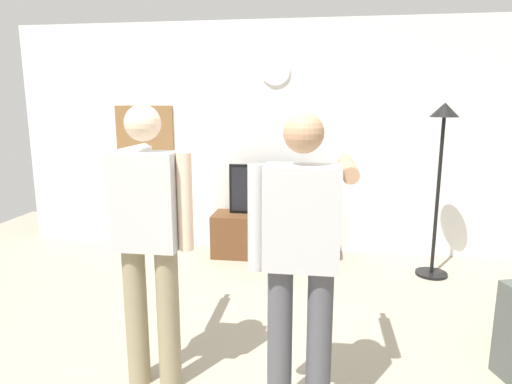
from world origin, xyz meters
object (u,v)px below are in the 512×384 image
(wall_clock, at_px, (276,71))
(television, at_px, (272,190))
(framed_picture, at_px, (145,130))
(person_standing_nearer_couch, at_px, (301,253))
(tv_stand, at_px, (272,236))
(person_standing_nearer_lamp, at_px, (149,234))
(floor_lamp, at_px, (441,154))

(wall_clock, bearing_deg, television, -90.00)
(framed_picture, xyz_separation_m, person_standing_nearer_couch, (2.06, -2.94, -0.46))
(tv_stand, distance_m, person_standing_nearer_couch, 2.78)
(television, xyz_separation_m, wall_clock, (-0.00, 0.24, 1.34))
(television, bearing_deg, person_standing_nearer_lamp, -100.60)
(wall_clock, height_order, framed_picture, wall_clock)
(television, distance_m, person_standing_nearer_couch, 2.74)
(television, xyz_separation_m, floor_lamp, (1.72, -0.38, 0.48))
(wall_clock, distance_m, person_standing_nearer_lamp, 3.04)
(wall_clock, xyz_separation_m, person_standing_nearer_couch, (0.45, -2.94, -1.15))
(person_standing_nearer_lamp, bearing_deg, framed_picture, 112.29)
(floor_lamp, height_order, person_standing_nearer_couch, floor_lamp)
(floor_lamp, bearing_deg, person_standing_nearer_lamp, -135.57)
(wall_clock, distance_m, floor_lamp, 2.02)
(framed_picture, height_order, floor_lamp, floor_lamp)
(television, relative_size, framed_picture, 1.38)
(wall_clock, height_order, person_standing_nearer_couch, wall_clock)
(framed_picture, bearing_deg, floor_lamp, -10.68)
(television, relative_size, wall_clock, 3.01)
(floor_lamp, bearing_deg, wall_clock, 160.08)
(wall_clock, bearing_deg, person_standing_nearer_lamp, -99.69)
(television, xyz_separation_m, framed_picture, (-1.61, 0.25, 0.65))
(floor_lamp, bearing_deg, television, 167.55)
(tv_stand, distance_m, wall_clock, 1.90)
(wall_clock, distance_m, framed_picture, 1.76)
(television, bearing_deg, wall_clock, 90.00)
(person_standing_nearer_couch, bearing_deg, tv_stand, 99.66)
(wall_clock, bearing_deg, floor_lamp, -19.92)
(wall_clock, height_order, person_standing_nearer_lamp, wall_clock)
(tv_stand, distance_m, person_standing_nearer_lamp, 2.64)
(person_standing_nearer_lamp, bearing_deg, wall_clock, 80.31)
(tv_stand, bearing_deg, floor_lamp, -10.96)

